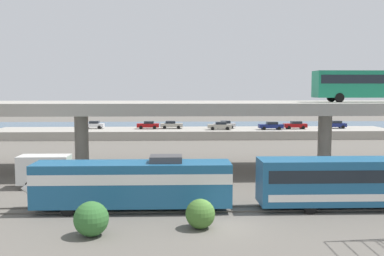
{
  "coord_description": "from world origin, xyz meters",
  "views": [
    {
      "loc": [
        -3.0,
        -28.66,
        9.13
      ],
      "look_at": [
        -1.36,
        20.31,
        4.82
      ],
      "focal_mm": 41.12,
      "sensor_mm": 36.0,
      "label": 1
    }
  ],
  "objects_px": {
    "service_truck_east": "(54,170)",
    "parked_car_2": "(224,124)",
    "transit_bus_on_overpass": "(369,83)",
    "parked_car_1": "(271,126)",
    "parked_car_0": "(295,125)",
    "parked_car_7": "(335,124)",
    "parked_car_5": "(220,126)",
    "parked_car_3": "(148,125)",
    "parked_car_4": "(94,125)",
    "parked_car_6": "(171,125)",
    "train_locomotive": "(123,182)"
  },
  "relations": [
    {
      "from": "service_truck_east",
      "to": "parked_car_0",
      "type": "xyz_separation_m",
      "value": [
        34.0,
        42.28,
        0.72
      ]
    },
    {
      "from": "parked_car_7",
      "to": "transit_bus_on_overpass",
      "type": "bearing_deg",
      "value": 75.18
    },
    {
      "from": "transit_bus_on_overpass",
      "to": "parked_car_5",
      "type": "bearing_deg",
      "value": 110.9
    },
    {
      "from": "parked_car_2",
      "to": "parked_car_6",
      "type": "height_order",
      "value": "same"
    },
    {
      "from": "parked_car_3",
      "to": "parked_car_7",
      "type": "bearing_deg",
      "value": 179.82
    },
    {
      "from": "parked_car_5",
      "to": "parked_car_7",
      "type": "relative_size",
      "value": 1.1
    },
    {
      "from": "parked_car_5",
      "to": "parked_car_7",
      "type": "xyz_separation_m",
      "value": [
        22.7,
        2.28,
        -0.0
      ]
    },
    {
      "from": "service_truck_east",
      "to": "parked_car_5",
      "type": "relative_size",
      "value": 1.52
    },
    {
      "from": "parked_car_3",
      "to": "parked_car_7",
      "type": "xyz_separation_m",
      "value": [
        36.24,
        -0.11,
        -0.0
      ]
    },
    {
      "from": "transit_bus_on_overpass",
      "to": "parked_car_1",
      "type": "height_order",
      "value": "transit_bus_on_overpass"
    },
    {
      "from": "service_truck_east",
      "to": "parked_car_6",
      "type": "distance_m",
      "value": 44.96
    },
    {
      "from": "parked_car_6",
      "to": "parked_car_7",
      "type": "bearing_deg",
      "value": -0.82
    },
    {
      "from": "parked_car_1",
      "to": "parked_car_5",
      "type": "relative_size",
      "value": 1.02
    },
    {
      "from": "service_truck_east",
      "to": "parked_car_4",
      "type": "xyz_separation_m",
      "value": [
        -4.67,
        44.13,
        0.72
      ]
    },
    {
      "from": "service_truck_east",
      "to": "parked_car_1",
      "type": "relative_size",
      "value": 1.49
    },
    {
      "from": "transit_bus_on_overpass",
      "to": "parked_car_0",
      "type": "bearing_deg",
      "value": 87.51
    },
    {
      "from": "transit_bus_on_overpass",
      "to": "parked_car_1",
      "type": "xyz_separation_m",
      "value": [
        -3.43,
        34.07,
        -7.45
      ]
    },
    {
      "from": "transit_bus_on_overpass",
      "to": "parked_car_3",
      "type": "relative_size",
      "value": 2.88
    },
    {
      "from": "train_locomotive",
      "to": "parked_car_3",
      "type": "distance_m",
      "value": 51.46
    },
    {
      "from": "train_locomotive",
      "to": "transit_bus_on_overpass",
      "type": "distance_m",
      "value": 30.17
    },
    {
      "from": "transit_bus_on_overpass",
      "to": "parked_car_2",
      "type": "bearing_deg",
      "value": 107.77
    },
    {
      "from": "parked_car_4",
      "to": "parked_car_3",
      "type": "bearing_deg",
      "value": 176.11
    },
    {
      "from": "parked_car_1",
      "to": "parked_car_4",
      "type": "distance_m",
      "value": 33.85
    },
    {
      "from": "train_locomotive",
      "to": "parked_car_3",
      "type": "xyz_separation_m",
      "value": [
        -1.49,
        51.44,
        0.17
      ]
    },
    {
      "from": "transit_bus_on_overpass",
      "to": "parked_car_1",
      "type": "bearing_deg",
      "value": 95.75
    },
    {
      "from": "service_truck_east",
      "to": "train_locomotive",
      "type": "bearing_deg",
      "value": -47.5
    },
    {
      "from": "train_locomotive",
      "to": "parked_car_6",
      "type": "bearing_deg",
      "value": -93.26
    },
    {
      "from": "parked_car_5",
      "to": "parked_car_3",
      "type": "bearing_deg",
      "value": -10.0
    },
    {
      "from": "parked_car_3",
      "to": "parked_car_4",
      "type": "distance_m",
      "value": 10.56
    },
    {
      "from": "parked_car_4",
      "to": "parked_car_6",
      "type": "bearing_deg",
      "value": 178.57
    },
    {
      "from": "service_truck_east",
      "to": "parked_car_0",
      "type": "relative_size",
      "value": 1.56
    },
    {
      "from": "train_locomotive",
      "to": "parked_car_2",
      "type": "relative_size",
      "value": 3.72
    },
    {
      "from": "parked_car_0",
      "to": "parked_car_5",
      "type": "bearing_deg",
      "value": 4.9
    },
    {
      "from": "service_truck_east",
      "to": "parked_car_2",
      "type": "bearing_deg",
      "value": 64.89
    },
    {
      "from": "transit_bus_on_overpass",
      "to": "parked_car_5",
      "type": "xyz_separation_m",
      "value": [
        -13.05,
        34.17,
        -7.45
      ]
    },
    {
      "from": "parked_car_5",
      "to": "parked_car_6",
      "type": "relative_size",
      "value": 1.05
    },
    {
      "from": "service_truck_east",
      "to": "parked_car_3",
      "type": "bearing_deg",
      "value": 82.31
    },
    {
      "from": "parked_car_4",
      "to": "parked_car_6",
      "type": "xyz_separation_m",
      "value": [
        14.97,
        -0.37,
        0.0
      ]
    },
    {
      "from": "parked_car_0",
      "to": "parked_car_1",
      "type": "bearing_deg",
      "value": 15.24
    },
    {
      "from": "parked_car_3",
      "to": "parked_car_7",
      "type": "height_order",
      "value": "same"
    },
    {
      "from": "parked_car_0",
      "to": "parked_car_6",
      "type": "relative_size",
      "value": 1.02
    },
    {
      "from": "parked_car_2",
      "to": "transit_bus_on_overpass",
      "type": "bearing_deg",
      "value": 107.77
    },
    {
      "from": "service_truck_east",
      "to": "parked_car_7",
      "type": "relative_size",
      "value": 1.68
    },
    {
      "from": "parked_car_4",
      "to": "parked_car_6",
      "type": "distance_m",
      "value": 14.97
    },
    {
      "from": "service_truck_east",
      "to": "parked_car_4",
      "type": "bearing_deg",
      "value": 96.04
    },
    {
      "from": "parked_car_4",
      "to": "parked_car_5",
      "type": "relative_size",
      "value": 0.9
    },
    {
      "from": "parked_car_6",
      "to": "parked_car_3",
      "type": "bearing_deg",
      "value": -175.59
    },
    {
      "from": "parked_car_2",
      "to": "parked_car_0",
      "type": "bearing_deg",
      "value": 173.03
    },
    {
      "from": "transit_bus_on_overpass",
      "to": "parked_car_4",
      "type": "distance_m",
      "value": 53.14
    },
    {
      "from": "parked_car_0",
      "to": "parked_car_7",
      "type": "distance_m",
      "value": 8.17
    }
  ]
}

